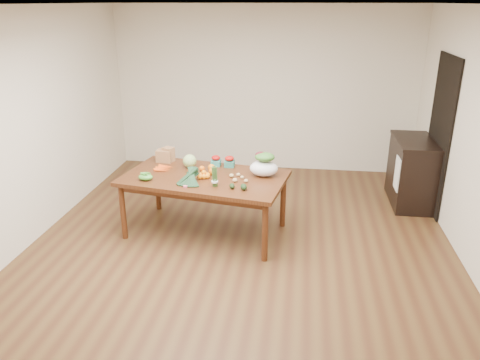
# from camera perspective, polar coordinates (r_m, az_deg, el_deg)

# --- Properties ---
(floor) EXTENTS (6.00, 6.00, 0.00)m
(floor) POSITION_cam_1_polar(r_m,az_deg,el_deg) (5.52, -0.10, -8.63)
(floor) COLOR brown
(floor) RESTS_ON ground
(ceiling) EXTENTS (5.00, 6.00, 0.02)m
(ceiling) POSITION_cam_1_polar(r_m,az_deg,el_deg) (4.80, -0.12, 20.64)
(ceiling) COLOR white
(ceiling) RESTS_ON room_walls
(room_walls) EXTENTS (5.02, 6.02, 2.70)m
(room_walls) POSITION_cam_1_polar(r_m,az_deg,el_deg) (4.99, -0.11, 4.96)
(room_walls) COLOR silver
(room_walls) RESTS_ON floor
(dining_table) EXTENTS (2.08, 1.38, 0.75)m
(dining_table) POSITION_cam_1_polar(r_m,az_deg,el_deg) (5.81, -4.27, -2.99)
(dining_table) COLOR #552C14
(dining_table) RESTS_ON floor
(doorway_dark) EXTENTS (0.02, 1.00, 2.10)m
(doorway_dark) POSITION_cam_1_polar(r_m,az_deg,el_deg) (6.82, 23.11, 5.04)
(doorway_dark) COLOR black
(doorway_dark) RESTS_ON floor
(cabinet) EXTENTS (0.52, 1.02, 0.94)m
(cabinet) POSITION_cam_1_polar(r_m,az_deg,el_deg) (7.04, 20.15, 0.96)
(cabinet) COLOR black
(cabinet) RESTS_ON floor
(dish_towel) EXTENTS (0.02, 0.28, 0.45)m
(dish_towel) POSITION_cam_1_polar(r_m,az_deg,el_deg) (6.66, 18.60, 0.74)
(dish_towel) COLOR white
(dish_towel) RESTS_ON cabinet
(paper_bag) EXTENTS (0.30, 0.27, 0.19)m
(paper_bag) POSITION_cam_1_polar(r_m,az_deg,el_deg) (6.21, -9.17, 3.07)
(paper_bag) COLOR #9F6647
(paper_bag) RESTS_ON dining_table
(cabbage) EXTENTS (0.17, 0.17, 0.17)m
(cabbage) POSITION_cam_1_polar(r_m,az_deg,el_deg) (5.95, -6.16, 2.31)
(cabbage) COLOR #ACD67B
(cabbage) RESTS_ON dining_table
(strawberry_basket_a) EXTENTS (0.13, 0.13, 0.11)m
(strawberry_basket_a) POSITION_cam_1_polar(r_m,az_deg,el_deg) (6.00, -2.95, 2.25)
(strawberry_basket_a) COLOR #B3130B
(strawberry_basket_a) RESTS_ON dining_table
(strawberry_basket_b) EXTENTS (0.14, 0.14, 0.11)m
(strawberry_basket_b) POSITION_cam_1_polar(r_m,az_deg,el_deg) (5.96, -1.29, 2.15)
(strawberry_basket_b) COLOR #B91A0C
(strawberry_basket_b) RESTS_ON dining_table
(orange_a) EXTENTS (0.07, 0.07, 0.07)m
(orange_a) POSITION_cam_1_polar(r_m,az_deg,el_deg) (5.82, -4.65, 1.40)
(orange_a) COLOR orange
(orange_a) RESTS_ON dining_table
(orange_b) EXTENTS (0.09, 0.09, 0.09)m
(orange_b) POSITION_cam_1_polar(r_m,az_deg,el_deg) (5.82, -3.50, 1.53)
(orange_b) COLOR #FFA70F
(orange_b) RESTS_ON dining_table
(orange_c) EXTENTS (0.09, 0.09, 0.09)m
(orange_c) POSITION_cam_1_polar(r_m,az_deg,el_deg) (5.68, -3.39, 1.07)
(orange_c) COLOR orange
(orange_c) RESTS_ON dining_table
(mandarin_cluster) EXTENTS (0.21, 0.21, 0.10)m
(mandarin_cluster) POSITION_cam_1_polar(r_m,az_deg,el_deg) (5.60, -4.44, 0.76)
(mandarin_cluster) COLOR orange
(mandarin_cluster) RESTS_ON dining_table
(carrots) EXTENTS (0.25, 0.25, 0.03)m
(carrots) POSITION_cam_1_polar(r_m,az_deg,el_deg) (5.95, -9.23, 1.43)
(carrots) COLOR #FF5315
(carrots) RESTS_ON dining_table
(snap_pea_bag) EXTENTS (0.17, 0.13, 0.08)m
(snap_pea_bag) POSITION_cam_1_polar(r_m,az_deg,el_deg) (5.62, -11.44, 0.36)
(snap_pea_bag) COLOR #51B73D
(snap_pea_bag) RESTS_ON dining_table
(kale_bunch) EXTENTS (0.38, 0.45, 0.16)m
(kale_bunch) POSITION_cam_1_polar(r_m,az_deg,el_deg) (5.40, -6.29, 0.28)
(kale_bunch) COLOR #16321C
(kale_bunch) RESTS_ON dining_table
(asparagus_bundle) EXTENTS (0.10, 0.13, 0.26)m
(asparagus_bundle) POSITION_cam_1_polar(r_m,az_deg,el_deg) (5.29, -3.10, 0.44)
(asparagus_bundle) COLOR #467837
(asparagus_bundle) RESTS_ON dining_table
(potato_a) EXTENTS (0.05, 0.05, 0.05)m
(potato_a) POSITION_cam_1_polar(r_m,az_deg,el_deg) (5.60, -1.03, 0.55)
(potato_a) COLOR #DEC380
(potato_a) RESTS_ON dining_table
(potato_b) EXTENTS (0.06, 0.05, 0.05)m
(potato_b) POSITION_cam_1_polar(r_m,az_deg,el_deg) (5.45, -0.62, -0.02)
(potato_b) COLOR tan
(potato_b) RESTS_ON dining_table
(potato_c) EXTENTS (0.04, 0.04, 0.04)m
(potato_c) POSITION_cam_1_polar(r_m,az_deg,el_deg) (5.56, 0.26, 0.34)
(potato_c) COLOR tan
(potato_c) RESTS_ON dining_table
(potato_d) EXTENTS (0.05, 0.04, 0.04)m
(potato_d) POSITION_cam_1_polar(r_m,az_deg,el_deg) (5.64, -0.21, 0.67)
(potato_d) COLOR tan
(potato_d) RESTS_ON dining_table
(potato_e) EXTENTS (0.05, 0.04, 0.04)m
(potato_e) POSITION_cam_1_polar(r_m,az_deg,el_deg) (5.44, 0.74, -0.10)
(potato_e) COLOR tan
(potato_e) RESTS_ON dining_table
(avocado_a) EXTENTS (0.08, 0.10, 0.06)m
(avocado_a) POSITION_cam_1_polar(r_m,az_deg,el_deg) (5.27, -0.98, -0.74)
(avocado_a) COLOR black
(avocado_a) RESTS_ON dining_table
(avocado_b) EXTENTS (0.10, 0.12, 0.07)m
(avocado_b) POSITION_cam_1_polar(r_m,az_deg,el_deg) (5.23, 0.45, -0.85)
(avocado_b) COLOR black
(avocado_b) RESTS_ON dining_table
(salad_bag) EXTENTS (0.38, 0.31, 0.26)m
(salad_bag) POSITION_cam_1_polar(r_m,az_deg,el_deg) (5.62, 2.92, 1.78)
(salad_bag) COLOR white
(salad_bag) RESTS_ON dining_table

